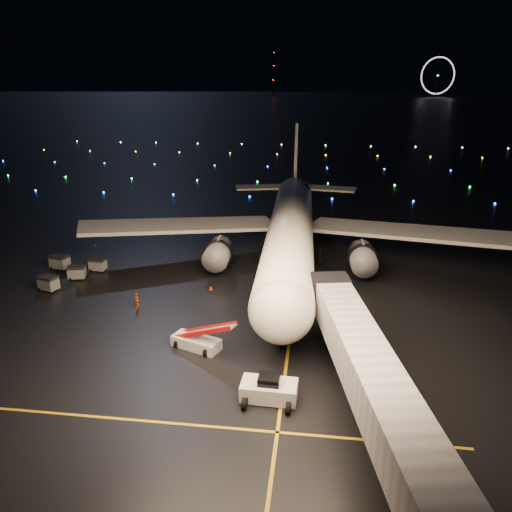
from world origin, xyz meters
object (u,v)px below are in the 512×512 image
Objects in this scene: crew_c at (137,300)px; baggage_cart_0 at (77,272)px; pushback_tug at (269,388)px; baggage_cart_3 at (60,262)px; baggage_cart_2 at (98,265)px; airliner at (292,201)px; baggage_cart_1 at (48,283)px; belt_loader at (196,332)px.

baggage_cart_0 is (-10.11, 6.83, 0.01)m from crew_c.
pushback_tug reaches higher than baggage_cart_3.
baggage_cart_2 is at bearing 12.13° from baggage_cart_3.
baggage_cart_2 is (-24.36, 24.11, -0.20)m from pushback_tug.
pushback_tug is at bearing -27.21° from baggage_cart_3.
baggage_cart_2 is 5.10m from baggage_cart_3.
pushback_tug is 2.17× the size of baggage_cart_0.
airliner is 31.48m from baggage_cart_1.
belt_loader is 4.02× the size of crew_c.
baggage_cart_3 is (-29.08, -7.96, -7.05)m from airliner.
baggage_cart_3 is (-2.12, 6.68, 0.05)m from baggage_cart_1.
baggage_cart_3 is (-13.82, 9.74, 0.11)m from crew_c.
baggage_cart_0 is at bearing 83.79° from baggage_cart_1.
baggage_cart_0 is at bearing -26.09° from baggage_cart_3.
belt_loader reaches higher than baggage_cart_1.
baggage_cart_3 is (-29.46, 24.10, -0.09)m from pushback_tug.
baggage_cart_0 is at bearing -109.60° from baggage_cart_2.
belt_loader is at bearing 139.04° from pushback_tug.
baggage_cart_3 is at bearing -166.45° from airliner.
belt_loader is at bearing -25.87° from baggage_cart_3.
belt_loader is 24.25m from baggage_cart_2.
airliner is at bearing 45.15° from baggage_cart_1.
baggage_cart_2 is at bearing 155.59° from belt_loader.
airliner is 8.55× the size of belt_loader.
baggage_cart_2 is (1.39, 2.92, -0.02)m from baggage_cart_0.
crew_c is (-15.64, 14.36, -0.19)m from pushback_tug.
airliner is 28.73× the size of baggage_cart_0.
baggage_cart_1 is (-27.33, 17.42, -0.14)m from pushback_tug.
belt_loader is 11.21m from crew_c.
belt_loader is 3.44× the size of baggage_cart_2.
crew_c is at bearing 139.52° from pushback_tug.
pushback_tug is 1.95× the size of baggage_cart_3.
baggage_cart_1 reaches higher than crew_c.
airliner reaches higher than baggage_cart_1.
baggage_cart_1 is at bearing -153.25° from airliner.
baggage_cart_0 is 4.09m from baggage_cart_1.
baggage_cart_0 is at bearing 142.63° from pushback_tug.
pushback_tug reaches higher than crew_c.
baggage_cart_2 is at bearing 82.66° from baggage_cart_1.
baggage_cart_0 is at bearing -158.56° from airliner.
belt_loader is at bearing -107.20° from airliner.
pushback_tug is at bearing 38.79° from crew_c.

